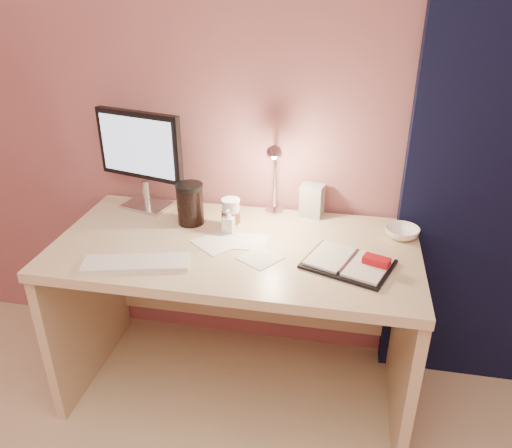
% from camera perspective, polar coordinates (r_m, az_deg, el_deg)
% --- Properties ---
extents(room, '(3.50, 3.50, 3.50)m').
position_cam_1_polar(room, '(2.09, 26.28, 9.38)').
color(room, '#C6B28E').
rests_on(room, ground).
extents(desk, '(1.40, 0.70, 0.73)m').
position_cam_1_polar(desk, '(2.10, -1.81, -6.72)').
color(desk, tan).
rests_on(desk, ground).
extents(monitor, '(0.40, 0.19, 0.43)m').
position_cam_1_polar(monitor, '(2.19, -12.95, 8.09)').
color(monitor, silver).
rests_on(monitor, desk).
extents(keyboard, '(0.39, 0.20, 0.02)m').
position_cam_1_polar(keyboard, '(1.84, -13.53, -4.35)').
color(keyboard, white).
rests_on(keyboard, desk).
extents(planner, '(0.35, 0.31, 0.05)m').
position_cam_1_polar(planner, '(1.81, 10.76, -4.37)').
color(planner, black).
rests_on(planner, desk).
extents(paper_a, '(0.13, 0.13, 0.00)m').
position_cam_1_polar(paper_a, '(1.94, -0.66, -2.07)').
color(paper_a, silver).
rests_on(paper_a, desk).
extents(paper_b, '(0.18, 0.18, 0.00)m').
position_cam_1_polar(paper_b, '(1.83, 0.47, -3.88)').
color(paper_b, silver).
rests_on(paper_b, desk).
extents(paper_c, '(0.22, 0.22, 0.00)m').
position_cam_1_polar(paper_c, '(1.94, -4.41, -2.10)').
color(paper_c, silver).
rests_on(paper_c, desk).
extents(coffee_cup, '(0.08, 0.08, 0.12)m').
position_cam_1_polar(coffee_cup, '(2.03, -2.89, 1.13)').
color(coffee_cup, silver).
rests_on(coffee_cup, desk).
extents(bowl, '(0.13, 0.13, 0.04)m').
position_cam_1_polar(bowl, '(2.05, 16.33, -0.94)').
color(bowl, white).
rests_on(bowl, desk).
extents(lotion_bottle, '(0.05, 0.05, 0.10)m').
position_cam_1_polar(lotion_bottle, '(1.99, -3.17, 0.37)').
color(lotion_bottle, silver).
rests_on(lotion_bottle, desk).
extents(dark_jar, '(0.11, 0.11, 0.15)m').
position_cam_1_polar(dark_jar, '(2.07, -7.51, 2.07)').
color(dark_jar, black).
rests_on(dark_jar, desk).
extents(product_box, '(0.11, 0.09, 0.14)m').
position_cam_1_polar(product_box, '(2.14, 6.43, 2.70)').
color(product_box, '#B2B1AD').
rests_on(product_box, desk).
extents(desk_lamp, '(0.09, 0.21, 0.34)m').
position_cam_1_polar(desk_lamp, '(2.02, 1.55, 5.82)').
color(desk_lamp, silver).
rests_on(desk_lamp, desk).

